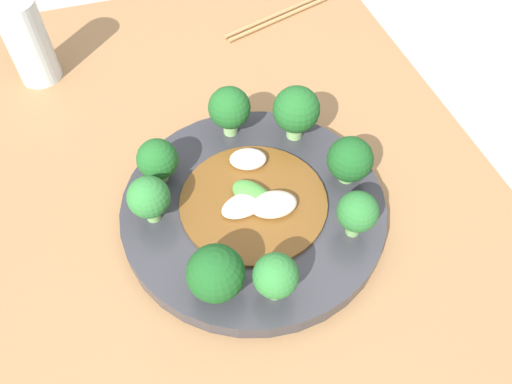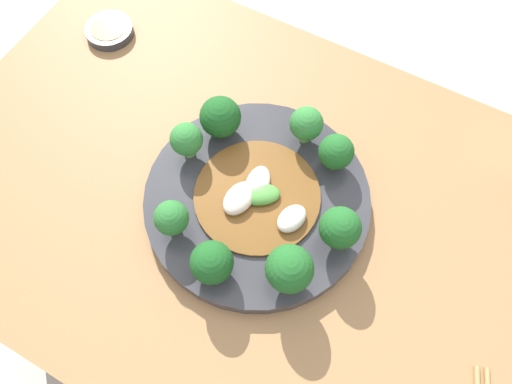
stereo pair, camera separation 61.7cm
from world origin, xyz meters
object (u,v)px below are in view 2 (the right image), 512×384
at_px(broccoli_northeast, 171,218).
at_px(sauce_dish, 109,30).
at_px(broccoli_north, 212,263).
at_px(broccoli_south, 309,125).
at_px(broccoli_northwest, 289,269).
at_px(stirfry_center, 258,198).
at_px(broccoli_west, 340,228).
at_px(broccoli_southeast, 220,117).
at_px(plate, 256,202).
at_px(broccoli_southwest, 336,152).
at_px(broccoli_east, 187,140).

height_order(broccoli_northeast, sauce_dish, broccoli_northeast).
relative_size(broccoli_north, broccoli_south, 1.00).
distance_m(broccoli_northwest, stirfry_center, 0.12).
height_order(broccoli_north, broccoli_west, broccoli_west).
bearing_deg(broccoli_southeast, sauce_dish, -17.96).
relative_size(plate, broccoli_northeast, 5.08).
bearing_deg(broccoli_southeast, broccoli_north, 117.76).
relative_size(broccoli_southwest, broccoli_east, 0.97).
distance_m(broccoli_south, sauce_dish, 0.40).
xyz_separation_m(broccoli_southwest, broccoli_east, (0.19, 0.08, 0.00)).
height_order(stirfry_center, sauce_dish, stirfry_center).
bearing_deg(broccoli_southeast, broccoli_south, -157.83).
bearing_deg(stirfry_center, plate, -11.11).
bearing_deg(plate, broccoli_northwest, 138.09).
bearing_deg(broccoli_east, broccoli_southwest, -156.24).
distance_m(broccoli_east, broccoli_west, 0.24).
relative_size(broccoli_southwest, broccoli_north, 0.96).
distance_m(broccoli_east, broccoli_southeast, 0.06).
xyz_separation_m(broccoli_northwest, broccoli_northeast, (0.16, 0.01, -0.01)).
bearing_deg(broccoli_southeast, broccoli_west, 161.06).
xyz_separation_m(broccoli_northwest, broccoli_east, (0.21, -0.10, -0.01)).
distance_m(broccoli_northeast, stirfry_center, 0.12).
bearing_deg(broccoli_south, broccoli_west, 130.23).
bearing_deg(broccoli_northwest, broccoli_east, -25.14).
distance_m(broccoli_southwest, stirfry_center, 0.12).
bearing_deg(plate, broccoli_south, -98.66).
bearing_deg(plate, broccoli_southeast, -36.62).
relative_size(broccoli_north, broccoli_east, 1.01).
bearing_deg(broccoli_southwest, plate, 54.92).
height_order(plate, broccoli_northeast, broccoli_northeast).
xyz_separation_m(broccoli_southeast, broccoli_northeast, (-0.03, 0.16, 0.00)).
distance_m(broccoli_northwest, broccoli_southeast, 0.24).
bearing_deg(broccoli_southeast, broccoli_northeast, 98.66).
bearing_deg(broccoli_southwest, broccoli_south, -20.51).
distance_m(broccoli_southwest, broccoli_northwest, 0.18).
distance_m(broccoli_southwest, broccoli_south, 0.06).
distance_m(plate, broccoli_southeast, 0.13).
relative_size(broccoli_northwest, broccoli_southeast, 1.15).
distance_m(broccoli_southeast, sauce_dish, 0.29).
bearing_deg(broccoli_west, stirfry_center, -1.06).
relative_size(broccoli_south, stirfry_center, 0.36).
distance_m(broccoli_east, sauce_dish, 0.30).
bearing_deg(sauce_dish, broccoli_southwest, 172.10).
distance_m(broccoli_south, broccoli_southeast, 0.12).
distance_m(broccoli_southwest, sauce_dish, 0.45).
distance_m(broccoli_south, stirfry_center, 0.12).
height_order(broccoli_southwest, broccoli_east, broccoli_east).
distance_m(broccoli_west, stirfry_center, 0.12).
bearing_deg(sauce_dish, broccoli_northeast, 139.76).
relative_size(broccoli_southeast, sauce_dish, 0.82).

